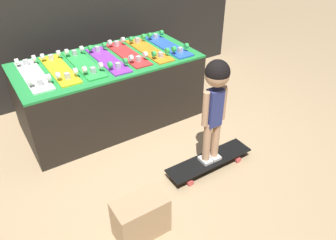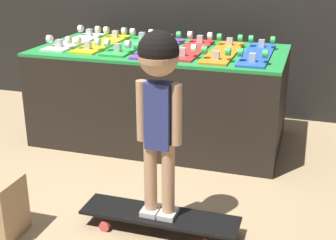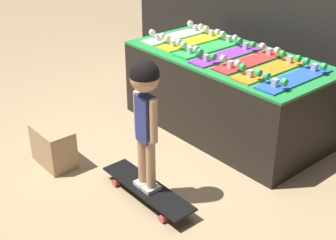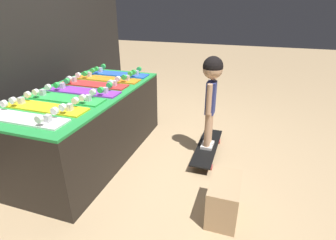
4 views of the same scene
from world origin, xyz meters
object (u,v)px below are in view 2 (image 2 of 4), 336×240
(skateboard_orange_on_rack, at_px, (223,51))
(skateboard_blue_on_rack, at_px, (257,53))
(skateboard_white_on_rack, at_px, (75,40))
(skateboard_purple_on_rack, at_px, (159,47))
(skateboard_green_on_rack, at_px, (131,44))
(skateboard_red_on_rack, at_px, (192,48))
(skateboard_yellow_on_rack, at_px, (103,42))
(child, at_px, (159,91))
(skateboard_on_floor, at_px, (160,217))

(skateboard_orange_on_rack, relative_size, skateboard_blue_on_rack, 1.00)
(skateboard_white_on_rack, relative_size, skateboard_orange_on_rack, 1.00)
(skateboard_purple_on_rack, distance_m, skateboard_blue_on_rack, 0.67)
(skateboard_green_on_rack, bearing_deg, skateboard_red_on_rack, 0.25)
(skateboard_white_on_rack, bearing_deg, skateboard_green_on_rack, -2.71)
(skateboard_yellow_on_rack, xyz_separation_m, child, (0.81, -1.16, 0.04))
(skateboard_purple_on_rack, relative_size, skateboard_orange_on_rack, 1.00)
(skateboard_white_on_rack, xyz_separation_m, skateboard_green_on_rack, (0.44, -0.02, 0.00))
(skateboard_blue_on_rack, bearing_deg, skateboard_yellow_on_rack, 177.72)
(skateboard_white_on_rack, xyz_separation_m, skateboard_blue_on_rack, (1.33, -0.05, 0.00))
(skateboard_yellow_on_rack, bearing_deg, skateboard_purple_on_rack, -5.50)
(skateboard_green_on_rack, bearing_deg, skateboard_purple_on_rack, -7.62)
(skateboard_green_on_rack, xyz_separation_m, skateboard_orange_on_rack, (0.67, -0.03, 0.00))
(skateboard_white_on_rack, bearing_deg, skateboard_on_floor, -48.53)
(skateboard_purple_on_rack, relative_size, child, 0.77)
(skateboard_white_on_rack, height_order, skateboard_orange_on_rack, same)
(skateboard_purple_on_rack, xyz_separation_m, child, (0.37, -1.12, 0.04))
(skateboard_green_on_rack, distance_m, skateboard_on_floor, 1.43)
(skateboard_white_on_rack, relative_size, skateboard_blue_on_rack, 1.00)
(skateboard_white_on_rack, distance_m, child, 1.56)
(skateboard_white_on_rack, xyz_separation_m, skateboard_orange_on_rack, (1.11, -0.05, 0.00))
(skateboard_purple_on_rack, relative_size, skateboard_blue_on_rack, 1.00)
(skateboard_purple_on_rack, distance_m, skateboard_on_floor, 1.33)
(skateboard_yellow_on_rack, bearing_deg, skateboard_green_on_rack, -3.36)
(skateboard_yellow_on_rack, relative_size, skateboard_red_on_rack, 1.00)
(skateboard_white_on_rack, distance_m, skateboard_green_on_rack, 0.44)
(skateboard_on_floor, bearing_deg, skateboard_green_on_rack, 117.20)
(skateboard_white_on_rack, distance_m, skateboard_red_on_rack, 0.89)
(skateboard_yellow_on_rack, xyz_separation_m, skateboard_orange_on_rack, (0.89, -0.04, 0.00))
(skateboard_yellow_on_rack, distance_m, skateboard_on_floor, 1.54)
(skateboard_white_on_rack, bearing_deg, skateboard_blue_on_rack, -2.24)
(skateboard_green_on_rack, xyz_separation_m, skateboard_red_on_rack, (0.44, 0.00, 0.00))
(skateboard_yellow_on_rack, height_order, skateboard_red_on_rack, same)
(skateboard_purple_on_rack, height_order, child, child)
(skateboard_white_on_rack, height_order, skateboard_on_floor, skateboard_white_on_rack)
(skateboard_white_on_rack, xyz_separation_m, child, (1.03, -1.17, 0.04))
(skateboard_on_floor, bearing_deg, skateboard_white_on_rack, 131.47)
(skateboard_white_on_rack, height_order, skateboard_green_on_rack, same)
(skateboard_yellow_on_rack, height_order, skateboard_blue_on_rack, same)
(skateboard_on_floor, bearing_deg, skateboard_orange_on_rack, 86.18)
(skateboard_on_floor, distance_m, child, 0.65)
(skateboard_blue_on_rack, distance_m, skateboard_on_floor, 1.31)
(skateboard_yellow_on_rack, xyz_separation_m, skateboard_green_on_rack, (0.22, -0.01, 0.00))
(skateboard_red_on_rack, height_order, skateboard_blue_on_rack, same)
(skateboard_orange_on_rack, height_order, skateboard_on_floor, skateboard_orange_on_rack)
(skateboard_purple_on_rack, height_order, skateboard_orange_on_rack, same)
(skateboard_yellow_on_rack, xyz_separation_m, skateboard_red_on_rack, (0.67, -0.01, 0.00))
(skateboard_red_on_rack, distance_m, skateboard_blue_on_rack, 0.44)
(skateboard_white_on_rack, relative_size, child, 0.77)
(skateboard_white_on_rack, relative_size, skateboard_green_on_rack, 1.00)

